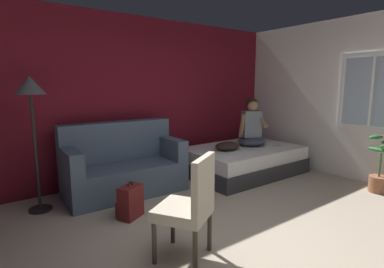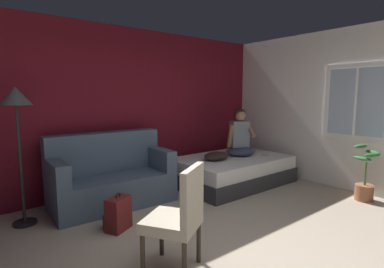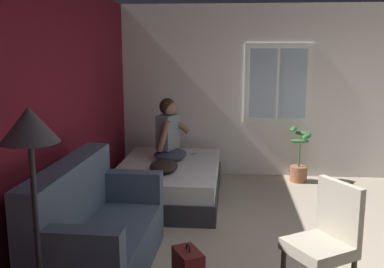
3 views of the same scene
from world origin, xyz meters
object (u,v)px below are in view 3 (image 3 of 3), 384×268
(person_seated, at_px, (169,135))
(throw_pillow, at_px, (164,166))
(side_chair, at_px, (326,237))
(bed, at_px, (169,181))
(cell_phone, at_px, (193,154))
(couch, at_px, (95,233))
(potted_plant, at_px, (299,163))
(floor_lamp, at_px, (31,151))

(person_seated, bearing_deg, throw_pillow, -178.61)
(side_chair, xyz_separation_m, throw_pillow, (1.98, 1.63, 0.02))
(bed, bearing_deg, cell_phone, -26.99)
(couch, height_order, person_seated, person_seated)
(potted_plant, bearing_deg, throw_pillow, 124.63)
(person_seated, distance_m, floor_lamp, 3.58)
(throw_pillow, bearing_deg, side_chair, -140.57)
(couch, relative_size, potted_plant, 2.03)
(side_chair, xyz_separation_m, floor_lamp, (-0.92, 2.00, 0.90))
(side_chair, height_order, floor_lamp, floor_lamp)
(potted_plant, bearing_deg, floor_lamp, 151.68)
(person_seated, distance_m, potted_plant, 2.11)
(side_chair, relative_size, floor_lamp, 0.58)
(couch, height_order, throw_pillow, couch)
(person_seated, bearing_deg, bed, -174.76)
(person_seated, relative_size, potted_plant, 1.03)
(bed, distance_m, floor_lamp, 3.52)
(couch, relative_size, floor_lamp, 1.01)
(cell_phone, distance_m, potted_plant, 1.65)
(side_chair, distance_m, throw_pillow, 2.57)
(person_seated, xyz_separation_m, cell_phone, (0.35, -0.31, -0.35))
(person_seated, relative_size, throw_pillow, 1.82)
(throw_pillow, bearing_deg, floor_lamp, 172.68)
(bed, height_order, throw_pillow, throw_pillow)
(bed, bearing_deg, couch, 170.03)
(throw_pillow, distance_m, potted_plant, 2.32)
(cell_phone, distance_m, floor_lamp, 4.03)
(floor_lamp, bearing_deg, side_chair, -65.36)
(cell_phone, bearing_deg, couch, -65.72)
(couch, height_order, potted_plant, couch)
(bed, bearing_deg, throw_pillow, 179.15)
(side_chair, xyz_separation_m, potted_plant, (3.29, -0.27, -0.23))
(bed, relative_size, throw_pillow, 4.30)
(couch, distance_m, floor_lamp, 1.54)
(person_seated, height_order, throw_pillow, person_seated)
(cell_phone, bearing_deg, side_chair, -27.52)
(couch, height_order, floor_lamp, floor_lamp)
(side_chair, relative_size, cell_phone, 6.81)
(person_seated, height_order, floor_lamp, floor_lamp)
(couch, height_order, cell_phone, couch)
(potted_plant, bearing_deg, cell_phone, 102.41)
(side_chair, relative_size, potted_plant, 1.15)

